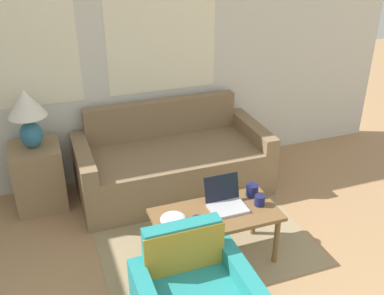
% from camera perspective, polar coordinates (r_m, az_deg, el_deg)
% --- Properties ---
extents(wall_back, '(6.41, 0.06, 2.60)m').
position_cam_1_polar(wall_back, '(4.42, -11.47, 11.35)').
color(wall_back, silver).
rests_on(wall_back, ground_plane).
extents(rug, '(1.76, 1.91, 0.01)m').
position_cam_1_polar(rug, '(4.16, -0.07, -9.21)').
color(rug, '#9E8966').
rests_on(rug, ground_plane).
extents(couch, '(1.85, 0.87, 0.84)m').
position_cam_1_polar(couch, '(4.51, -2.62, -2.05)').
color(couch, '#846B4C').
rests_on(couch, ground_plane).
extents(side_table, '(0.45, 0.45, 0.62)m').
position_cam_1_polar(side_table, '(4.45, -18.87, -3.47)').
color(side_table, '#937551').
rests_on(side_table, ground_plane).
extents(table_lamp, '(0.34, 0.34, 0.55)m').
position_cam_1_polar(table_lamp, '(4.17, -20.20, 4.34)').
color(table_lamp, teal).
rests_on(table_lamp, side_table).
extents(coffee_table, '(0.98, 0.48, 0.45)m').
position_cam_1_polar(coffee_table, '(3.52, 3.05, -9.08)').
color(coffee_table, brown).
rests_on(coffee_table, ground_plane).
extents(laptop, '(0.29, 0.27, 0.22)m').
position_cam_1_polar(laptop, '(3.54, 4.27, -6.72)').
color(laptop, '#B7B7BC').
rests_on(laptop, coffee_table).
extents(cup_navy, '(0.08, 0.08, 0.09)m').
position_cam_1_polar(cup_navy, '(3.59, 8.58, -6.65)').
color(cup_navy, '#191E4C').
rests_on(cup_navy, coffee_table).
extents(cup_yellow, '(0.09, 0.09, 0.08)m').
position_cam_1_polar(cup_yellow, '(3.31, 0.74, -9.53)').
color(cup_yellow, '#191E4C').
rests_on(cup_yellow, coffee_table).
extents(cup_white, '(0.10, 0.10, 0.10)m').
position_cam_1_polar(cup_white, '(3.69, 7.64, -5.39)').
color(cup_white, '#191E4C').
rests_on(cup_white, coffee_table).
extents(snack_bowl, '(0.20, 0.20, 0.07)m').
position_cam_1_polar(snack_bowl, '(3.36, -2.37, -9.09)').
color(snack_bowl, white).
rests_on(snack_bowl, coffee_table).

